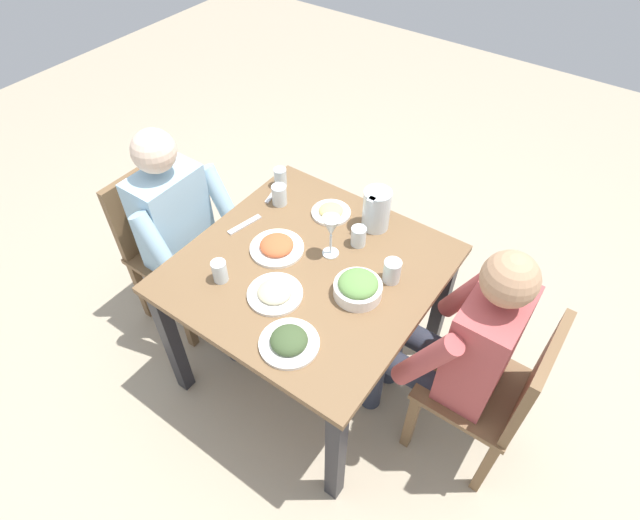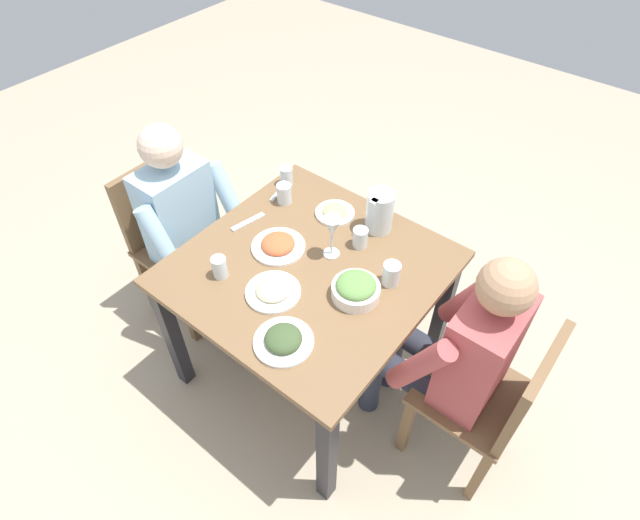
{
  "view_description": "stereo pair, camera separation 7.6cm",
  "coord_description": "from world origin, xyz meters",
  "px_view_note": "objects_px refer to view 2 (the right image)",
  "views": [
    {
      "loc": [
        -1.14,
        -0.86,
        2.28
      ],
      "look_at": [
        0.03,
        -0.04,
        0.78
      ],
      "focal_mm": 28.74,
      "sensor_mm": 36.0,
      "label": 1
    },
    {
      "loc": [
        -1.09,
        -0.93,
        2.28
      ],
      "look_at": [
        0.03,
        -0.04,
        0.78
      ],
      "focal_mm": 28.74,
      "sensor_mm": 36.0,
      "label": 2
    }
  ],
  "objects_px": {
    "plate_fries": "(335,212)",
    "wine_glass": "(332,229)",
    "water_glass_near_right": "(220,267)",
    "diner_far": "(193,231)",
    "water_glass_center": "(391,274)",
    "dining_table": "(309,284)",
    "chair_near": "(495,398)",
    "salad_bowl": "(356,289)",
    "plate_beans": "(273,291)",
    "diner_near": "(454,349)",
    "chair_far": "(172,235)",
    "water_pitcher": "(380,211)",
    "water_glass_far_right": "(360,238)",
    "plate_rice_curry": "(278,245)",
    "water_glass_far_left": "(286,176)",
    "water_glass_by_pitcher": "(284,194)",
    "plate_dolmas": "(283,340)"
  },
  "relations": [
    {
      "from": "diner_far",
      "to": "dining_table",
      "type": "bearing_deg",
      "value": -82.93
    },
    {
      "from": "chair_far",
      "to": "plate_rice_curry",
      "type": "relative_size",
      "value": 3.76
    },
    {
      "from": "water_pitcher",
      "to": "plate_fries",
      "type": "xyz_separation_m",
      "value": [
        -0.05,
        0.2,
        -0.08
      ]
    },
    {
      "from": "water_glass_center",
      "to": "water_glass_by_pitcher",
      "type": "distance_m",
      "value": 0.67
    },
    {
      "from": "plate_rice_curry",
      "to": "water_glass_by_pitcher",
      "type": "bearing_deg",
      "value": 36.04
    },
    {
      "from": "plate_fries",
      "to": "wine_glass",
      "type": "xyz_separation_m",
      "value": [
        -0.21,
        -0.14,
        0.13
      ]
    },
    {
      "from": "water_glass_center",
      "to": "wine_glass",
      "type": "xyz_separation_m",
      "value": [
        -0.02,
        0.28,
        0.09
      ]
    },
    {
      "from": "water_pitcher",
      "to": "salad_bowl",
      "type": "bearing_deg",
      "value": -158.48
    },
    {
      "from": "diner_near",
      "to": "water_glass_near_right",
      "type": "distance_m",
      "value": 0.97
    },
    {
      "from": "diner_near",
      "to": "chair_far",
      "type": "bearing_deg",
      "value": 96.54
    },
    {
      "from": "dining_table",
      "to": "chair_far",
      "type": "height_order",
      "value": "chair_far"
    },
    {
      "from": "water_pitcher",
      "to": "water_glass_far_right",
      "type": "distance_m",
      "value": 0.15
    },
    {
      "from": "water_glass_near_right",
      "to": "wine_glass",
      "type": "xyz_separation_m",
      "value": [
        0.37,
        -0.27,
        0.09
      ]
    },
    {
      "from": "water_pitcher",
      "to": "plate_rice_curry",
      "type": "height_order",
      "value": "water_pitcher"
    },
    {
      "from": "plate_beans",
      "to": "wine_glass",
      "type": "bearing_deg",
      "value": -8.52
    },
    {
      "from": "chair_far",
      "to": "plate_fries",
      "type": "height_order",
      "value": "chair_far"
    },
    {
      "from": "dining_table",
      "to": "salad_bowl",
      "type": "relative_size",
      "value": 5.28
    },
    {
      "from": "dining_table",
      "to": "water_glass_near_right",
      "type": "bearing_deg",
      "value": 136.95
    },
    {
      "from": "water_pitcher",
      "to": "wine_glass",
      "type": "height_order",
      "value": "wine_glass"
    },
    {
      "from": "chair_near",
      "to": "water_pitcher",
      "type": "xyz_separation_m",
      "value": [
        0.28,
        0.75,
        0.36
      ]
    },
    {
      "from": "plate_dolmas",
      "to": "water_glass_far_left",
      "type": "distance_m",
      "value": 0.92
    },
    {
      "from": "water_glass_near_right",
      "to": "water_glass_by_pitcher",
      "type": "distance_m",
      "value": 0.52
    },
    {
      "from": "diner_far",
      "to": "plate_fries",
      "type": "height_order",
      "value": "diner_far"
    },
    {
      "from": "diner_far",
      "to": "water_glass_center",
      "type": "height_order",
      "value": "diner_far"
    },
    {
      "from": "water_glass_far_right",
      "to": "water_glass_near_right",
      "type": "relative_size",
      "value": 0.92
    },
    {
      "from": "chair_near",
      "to": "chair_far",
      "type": "distance_m",
      "value": 1.7
    },
    {
      "from": "dining_table",
      "to": "water_glass_near_right",
      "type": "relative_size",
      "value": 10.49
    },
    {
      "from": "water_glass_by_pitcher",
      "to": "wine_glass",
      "type": "distance_m",
      "value": 0.41
    },
    {
      "from": "salad_bowl",
      "to": "wine_glass",
      "type": "xyz_separation_m",
      "value": [
        0.12,
        0.21,
        0.1
      ]
    },
    {
      "from": "water_glass_by_pitcher",
      "to": "water_glass_far_left",
      "type": "bearing_deg",
      "value": 36.48
    },
    {
      "from": "diner_far",
      "to": "salad_bowl",
      "type": "relative_size",
      "value": 6.12
    },
    {
      "from": "plate_dolmas",
      "to": "wine_glass",
      "type": "bearing_deg",
      "value": 16.73
    },
    {
      "from": "plate_fries",
      "to": "water_pitcher",
      "type": "bearing_deg",
      "value": -77.13
    },
    {
      "from": "chair_near",
      "to": "salad_bowl",
      "type": "xyz_separation_m",
      "value": [
        -0.1,
        0.6,
        0.31
      ]
    },
    {
      "from": "chair_near",
      "to": "diner_far",
      "type": "relative_size",
      "value": 0.74
    },
    {
      "from": "dining_table",
      "to": "plate_beans",
      "type": "distance_m",
      "value": 0.24
    },
    {
      "from": "salad_bowl",
      "to": "plate_beans",
      "type": "distance_m",
      "value": 0.32
    },
    {
      "from": "diner_near",
      "to": "water_glass_far_left",
      "type": "relative_size",
      "value": 12.32
    },
    {
      "from": "plate_beans",
      "to": "water_glass_far_left",
      "type": "bearing_deg",
      "value": 36.57
    },
    {
      "from": "chair_near",
      "to": "dining_table",
      "type": "bearing_deg",
      "value": 96.13
    },
    {
      "from": "chair_near",
      "to": "water_pitcher",
      "type": "bearing_deg",
      "value": 69.89
    },
    {
      "from": "dining_table",
      "to": "plate_dolmas",
      "type": "xyz_separation_m",
      "value": [
        -0.35,
        -0.17,
        0.13
      ]
    },
    {
      "from": "chair_far",
      "to": "water_glass_far_right",
      "type": "distance_m",
      "value": 1.03
    },
    {
      "from": "dining_table",
      "to": "wine_glass",
      "type": "xyz_separation_m",
      "value": [
        0.11,
        -0.03,
        0.25
      ]
    },
    {
      "from": "water_pitcher",
      "to": "water_glass_far_right",
      "type": "height_order",
      "value": "water_pitcher"
    },
    {
      "from": "diner_near",
      "to": "plate_beans",
      "type": "bearing_deg",
      "value": 113.91
    },
    {
      "from": "chair_far",
      "to": "salad_bowl",
      "type": "distance_m",
      "value": 1.13
    },
    {
      "from": "water_pitcher",
      "to": "salad_bowl",
      "type": "xyz_separation_m",
      "value": [
        -0.38,
        -0.15,
        -0.05
      ]
    },
    {
      "from": "plate_rice_curry",
      "to": "water_glass_far_left",
      "type": "xyz_separation_m",
      "value": [
        0.35,
        0.26,
        0.03
      ]
    },
    {
      "from": "water_pitcher",
      "to": "plate_beans",
      "type": "xyz_separation_m",
      "value": [
        -0.57,
        0.11,
        -0.08
      ]
    }
  ]
}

